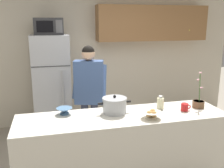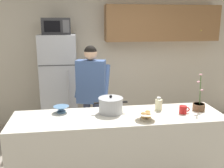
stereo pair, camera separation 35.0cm
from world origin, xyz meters
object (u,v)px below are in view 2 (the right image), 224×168
Objects in this scene: microwave at (57,26)px; cooking_pot at (111,105)px; coffee_mug at (183,110)px; bottle_near_edge at (159,104)px; bread_bowl at (146,115)px; potted_orchid at (199,105)px; empty_bowl at (61,109)px; refrigerator at (59,84)px; person_near_pot at (91,87)px.

cooking_pot is (0.70, -1.72, -0.90)m from microwave.
coffee_mug is 0.30m from bottle_near_edge.
bread_bowl is at bearing -129.94° from bottle_near_edge.
potted_orchid reaches higher than bread_bowl.
bread_bowl is at bearing -163.99° from potted_orchid.
coffee_mug is at bearing -9.45° from empty_bowl.
potted_orchid is at bearing -8.85° from bottle_near_edge.
cooking_pot is 1.76× the size of bread_bowl.
bread_bowl is at bearing -165.05° from coffee_mug.
refrigerator is 1.65m from empty_bowl.
refrigerator reaches higher than person_near_pot.
cooking_pot is at bearing -9.13° from empty_bowl.
person_near_pot is (0.52, -0.94, 0.15)m from refrigerator.
empty_bowl is at bearing -86.13° from microwave.
cooking_pot is at bearing -77.33° from person_near_pot.
bread_bowl is (1.07, -2.00, -0.95)m from microwave.
bread_bowl is 0.38m from bottle_near_edge.
empty_bowl is at bearing -120.37° from person_near_pot.
microwave is 2.62m from coffee_mug.
bread_bowl is 0.48× the size of potted_orchid.
bread_bowl is 0.77m from potted_orchid.
cooking_pot is at bearing -67.72° from microwave.
coffee_mug is (1.57, -1.87, -0.95)m from microwave.
cooking_pot is at bearing 142.30° from bread_bowl.
bread_bowl is 1.03m from empty_bowl.
refrigerator is at bearing 129.69° from coffee_mug.
potted_orchid is (1.81, -1.79, -0.93)m from microwave.
cooking_pot is (0.18, -0.80, -0.03)m from person_near_pot.
refrigerator is 2.29m from bread_bowl.
refrigerator reaches higher than potted_orchid.
microwave is 1.89m from empty_bowl.
potted_orchid is (0.24, 0.08, 0.02)m from coffee_mug.
bottle_near_edge reaches higher than bread_bowl.
coffee_mug is at bearing -42.32° from person_near_pot.
microwave is 2.71m from potted_orchid.
potted_orchid is at bearing -34.23° from person_near_pot.
microwave is 1.17× the size of cooking_pot.
potted_orchid is (0.50, -0.08, -0.02)m from bottle_near_edge.
cooking_pot is 0.60m from empty_bowl.
coffee_mug is (1.57, -1.89, 0.08)m from refrigerator.
bottle_near_edge is 0.35× the size of potted_orchid.
bottle_near_edge reaches higher than empty_bowl.
coffee_mug is 0.27× the size of potted_orchid.
potted_orchid is at bearing -45.08° from refrigerator.
refrigerator is 10.56× the size of bottle_near_edge.
refrigerator is 1.88m from cooking_pot.
person_near_pot is 8.75× the size of empty_bowl.
refrigerator is 2.18m from bottle_near_edge.
microwave is 1.00× the size of potted_orchid.
empty_bowl is (0.11, -1.65, 0.08)m from refrigerator.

